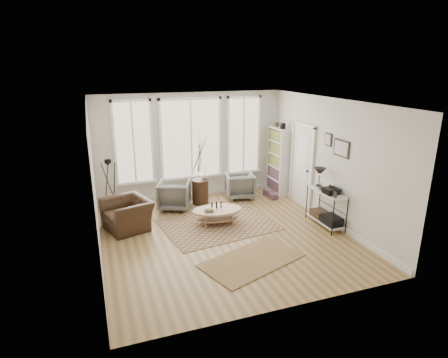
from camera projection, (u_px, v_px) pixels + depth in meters
name	position (u px, v px, depth m)	size (l,w,h in m)	color
room	(225.00, 173.00, 7.88)	(5.50, 5.54, 2.90)	#A3814E
bay_window	(191.00, 140.00, 10.23)	(4.14, 0.12, 2.24)	tan
door	(302.00, 163.00, 9.79)	(0.09, 1.06, 2.22)	silver
bookcase	(278.00, 160.00, 10.77)	(0.31, 0.85, 2.06)	white
low_shelf	(326.00, 205.00, 8.61)	(0.38, 1.08, 1.30)	white
wall_art	(338.00, 146.00, 8.30)	(0.04, 0.88, 0.44)	black
rug_main	(218.00, 224.00, 8.80)	(2.54, 1.91, 0.01)	brown
rug_runner	(252.00, 260.00, 7.18)	(1.91, 1.06, 0.01)	brown
coffee_table	(217.00, 212.00, 8.77)	(1.21, 0.81, 0.53)	tan
armchair_left	(174.00, 195.00, 9.69)	(0.78, 0.81, 0.73)	slate
armchair_right	(240.00, 185.00, 10.48)	(0.75, 0.77, 0.70)	slate
side_table	(200.00, 171.00, 9.89)	(0.44, 0.44, 1.86)	#382417
vase	(205.00, 175.00, 10.01)	(0.21, 0.21, 0.22)	silver
accent_chair	(127.00, 214.00, 8.52)	(0.93, 1.06, 0.69)	#382417
tripod_camera	(110.00, 189.00, 9.32)	(0.49, 0.49, 1.39)	black
book_stack_near	(268.00, 193.00, 10.69)	(0.21, 0.27, 0.17)	maroon
book_stack_far	(273.00, 196.00, 10.44)	(0.19, 0.25, 0.16)	maroon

